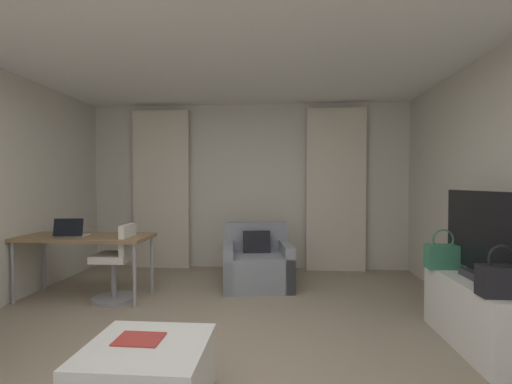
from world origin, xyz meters
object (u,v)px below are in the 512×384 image
object	(u,v)px
armchair	(257,265)
handbag_primary	(443,256)
coffee_table	(147,376)
desk_chair	(117,266)
magazine_open	(139,339)
laptop	(71,233)
desk	(86,241)
tv_console	(483,314)
handbag_secondary	(502,280)
tv_flatscreen	(482,238)

from	to	relation	value
armchair	handbag_primary	world-z (taller)	handbag_primary
coffee_table	armchair	bearing A→B (deg)	79.14
desk_chair	magazine_open	distance (m)	2.06
armchair	coffee_table	size ratio (longest dim) A/B	1.36
desk_chair	laptop	world-z (taller)	laptop
desk	tv_console	size ratio (longest dim) A/B	1.33
tv_console	handbag_primary	distance (m)	0.58
desk	tv_console	distance (m)	4.07
handbag_secondary	tv_console	bearing A→B (deg)	75.00
desk	magazine_open	xyz separation A→B (m)	(1.42, -1.84, -0.28)
coffee_table	tv_flatscreen	xyz separation A→B (m)	(2.45, 0.97, 0.71)
handbag_primary	tv_console	bearing A→B (deg)	-70.29
handbag_secondary	desk	bearing A→B (deg)	160.38
armchair	handbag_primary	xyz separation A→B (m)	(1.82, -1.19, 0.40)
laptop	handbag_primary	distance (m)	3.94
laptop	tv_console	world-z (taller)	laptop
desk	laptop	xyz separation A→B (m)	(-0.11, -0.09, 0.11)
desk	desk_chair	xyz separation A→B (m)	(0.41, -0.05, -0.28)
laptop	coffee_table	distance (m)	2.48
laptop	magazine_open	xyz separation A→B (m)	(1.53, -1.75, -0.39)
handbag_primary	tv_flatscreen	bearing A→B (deg)	-68.87
coffee_table	handbag_primary	size ratio (longest dim) A/B	1.95
desk	coffee_table	bearing A→B (deg)	-51.86
armchair	laptop	bearing A→B (deg)	-160.73
desk_chair	laptop	distance (m)	0.65
armchair	coffee_table	bearing A→B (deg)	-100.86
handbag_secondary	coffee_table	bearing A→B (deg)	-167.23
tv_console	coffee_table	bearing A→B (deg)	-159.00
armchair	laptop	size ratio (longest dim) A/B	2.77
coffee_table	desk	bearing A→B (deg)	128.14
laptop	handbag_primary	size ratio (longest dim) A/B	0.95
coffee_table	magazine_open	distance (m)	0.22
desk_chair	armchair	bearing A→B (deg)	23.77
desk_chair	handbag_secondary	xyz separation A→B (m)	(3.43, -1.31, 0.28)
armchair	desk_chair	bearing A→B (deg)	-156.23
tv_flatscreen	handbag_secondary	size ratio (longest dim) A/B	2.98
laptop	handbag_secondary	world-z (taller)	laptop
tv_console	tv_flatscreen	bearing A→B (deg)	90.00
laptop	tv_console	distance (m)	4.17
magazine_open	armchair	bearing A→B (deg)	77.44
laptop	magazine_open	bearing A→B (deg)	-48.77
coffee_table	tv_console	xyz separation A→B (m)	(2.45, 0.94, 0.08)
magazine_open	tv_console	size ratio (longest dim) A/B	0.25
tv_flatscreen	tv_console	bearing A→B (deg)	-90.00
armchair	handbag_secondary	size ratio (longest dim) A/B	2.64
handbag_primary	coffee_table	bearing A→B (deg)	-149.86
magazine_open	tv_console	distance (m)	2.67
laptop	handbag_primary	world-z (taller)	laptop
handbag_primary	desk_chair	bearing A→B (deg)	171.61
desk	handbag_secondary	world-z (taller)	handbag_secondary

